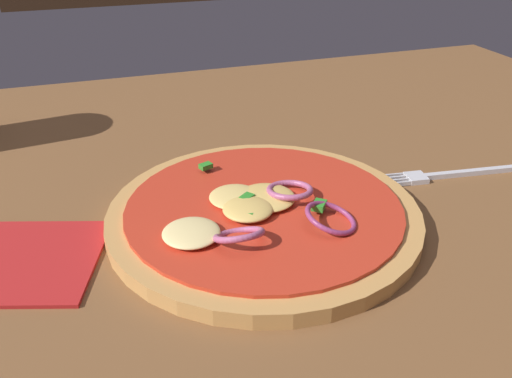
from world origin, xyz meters
TOP-DOWN VIEW (x-y plane):
  - dining_table at (0.00, 0.00)m, footprint 1.20×0.87m
  - pizza at (0.04, -0.01)m, footprint 0.25×0.25m
  - fork at (0.24, 0.01)m, footprint 0.19×0.04m
  - napkin at (-0.15, -0.00)m, footprint 0.15×0.14m

SIDE VIEW (x-z plane):
  - dining_table at x=0.00m, z-range 0.00..0.04m
  - napkin at x=-0.15m, z-range 0.04..0.04m
  - fork at x=0.24m, z-range 0.04..0.04m
  - pizza at x=0.04m, z-range 0.03..0.06m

